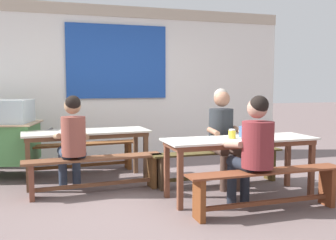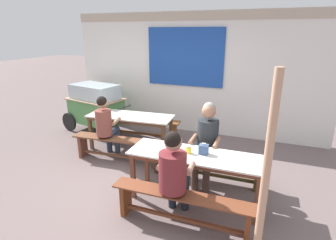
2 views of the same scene
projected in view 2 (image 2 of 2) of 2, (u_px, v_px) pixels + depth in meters
ground_plane at (148, 181)px, 4.44m from camera, size 40.00×40.00×0.00m
backdrop_wall at (194, 72)px, 6.30m from camera, size 6.11×0.23×2.80m
dining_table_far at (130, 119)px, 5.50m from camera, size 1.79×0.77×0.73m
dining_table_near at (196, 159)px, 3.76m from camera, size 1.91×0.64×0.73m
bench_far_back at (142, 125)px, 6.16m from camera, size 1.79×0.41×0.47m
bench_far_front at (118, 146)px, 5.05m from camera, size 1.79×0.40×0.47m
bench_near_back at (204, 162)px, 4.41m from camera, size 1.91×0.29×0.47m
bench_near_front at (182, 206)px, 3.32m from camera, size 1.83×0.29×0.47m
food_cart at (95, 105)px, 6.56m from camera, size 1.74×1.12×1.16m
person_right_near_table at (207, 138)px, 4.21m from camera, size 0.45×0.56×1.34m
person_near_front at (174, 171)px, 3.29m from camera, size 0.48×0.58×1.28m
person_left_back_turned at (106, 123)px, 5.06m from camera, size 0.45×0.55×1.26m
tissue_box at (204, 149)px, 3.73m from camera, size 0.12×0.10×0.16m
condiment_jar at (188, 149)px, 3.76m from camera, size 0.09×0.09×0.11m
wooden_support_post at (266, 178)px, 2.54m from camera, size 0.08×0.08×2.08m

